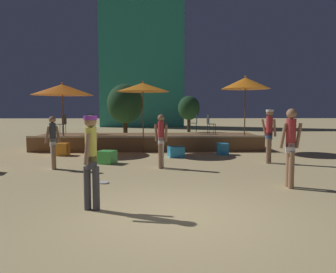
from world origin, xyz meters
TOP-DOWN VIEW (x-y plane):
  - ground_plane at (0.00, 0.00)m, footprint 120.00×120.00m
  - wooden_deck at (-0.84, 9.98)m, footprint 10.34×2.89m
  - patio_umbrella_0 at (-4.42, 8.60)m, footprint 2.59×2.59m
  - patio_umbrella_1 at (3.43, 8.63)m, footprint 2.10×2.10m
  - patio_umbrella_2 at (-0.99, 8.34)m, footprint 2.22×2.22m
  - cube_seat_0 at (-4.20, 7.63)m, footprint 0.49×0.49m
  - cube_seat_1 at (-2.11, 5.62)m, footprint 0.69×0.69m
  - cube_seat_3 at (0.34, 7.08)m, footprint 0.67×0.67m
  - cube_seat_5 at (2.29, 7.69)m, footprint 0.50×0.50m
  - person_0 at (-1.56, 0.41)m, footprint 0.30×0.55m
  - person_1 at (2.78, 2.01)m, footprint 0.54×0.31m
  - person_2 at (3.47, 5.54)m, footprint 0.49×0.36m
  - person_3 at (-3.60, 4.60)m, footprint 0.47×0.30m
  - person_4 at (-0.25, 4.68)m, footprint 0.43×0.29m
  - bistro_chair_0 at (-4.76, 9.65)m, footprint 0.42×0.42m
  - bistro_chair_1 at (-3.64, 10.54)m, footprint 0.45×0.45m
  - bistro_chair_2 at (1.48, 10.67)m, footprint 0.40×0.40m
  - bistro_chair_3 at (2.05, 9.66)m, footprint 0.40×0.40m
  - frisbee_disc at (-1.72, 2.61)m, footprint 0.27×0.27m
  - background_tree_0 at (2.11, 20.87)m, footprint 1.76×1.76m
  - background_tree_1 at (-2.47, 15.44)m, footprint 2.27×2.27m
  - distant_building at (-2.06, 29.71)m, footprint 8.67×3.11m

SIDE VIEW (x-z plane):
  - ground_plane at x=0.00m, z-range 0.00..0.00m
  - frisbee_disc at x=-1.72m, z-range 0.00..0.03m
  - cube_seat_3 at x=0.34m, z-range 0.00..0.40m
  - cube_seat_1 at x=-2.11m, z-range 0.00..0.44m
  - cube_seat_5 at x=2.29m, z-range 0.00..0.46m
  - cube_seat_0 at x=-4.20m, z-range 0.00..0.49m
  - wooden_deck at x=-0.84m, z-range -0.04..0.68m
  - person_3 at x=-3.60m, z-range 0.05..1.70m
  - person_4 at x=-0.25m, z-range 0.07..1.77m
  - person_0 at x=-1.56m, z-range 0.12..1.87m
  - person_1 at x=2.78m, z-range 0.11..1.99m
  - person_2 at x=3.47m, z-range 0.15..2.00m
  - bistro_chair_0 at x=-4.76m, z-range 0.81..1.71m
  - bistro_chair_1 at x=-3.64m, z-range 0.81..1.71m
  - bistro_chair_2 at x=1.48m, z-range 0.81..1.71m
  - bistro_chair_3 at x=2.05m, z-range 0.81..1.71m
  - background_tree_0 at x=2.11m, z-range 0.47..3.39m
  - background_tree_1 at x=-2.47m, z-range 0.47..3.92m
  - patio_umbrella_0 at x=-4.42m, z-range 1.18..4.18m
  - patio_umbrella_2 at x=-0.99m, z-range 1.25..4.29m
  - patio_umbrella_1 at x=3.43m, z-range 1.32..4.62m
  - distant_building at x=-2.06m, z-range 0.00..14.74m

